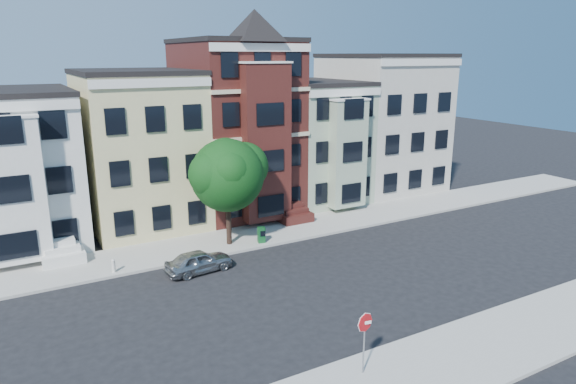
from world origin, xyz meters
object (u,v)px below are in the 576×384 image
street_tree (227,180)px  stop_sign (364,339)px  parked_car (199,261)px  newspaper_box (261,235)px  fire_hydrant (114,267)px

street_tree → stop_sign: bearing=-93.7°
street_tree → parked_car: street_tree is taller
parked_car → stop_sign: stop_sign is taller
parked_car → street_tree: bearing=-52.2°
parked_car → newspaper_box: size_ratio=3.75×
street_tree → stop_sign: street_tree is taller
fire_hydrant → newspaper_box: bearing=1.3°
newspaper_box → stop_sign: bearing=-87.5°
parked_car → fire_hydrant: size_ratio=6.14×
stop_sign → fire_hydrant: bearing=125.7°
parked_car → fire_hydrant: (-4.04, 1.85, -0.17)m
street_tree → stop_sign: (-0.94, -14.42, -2.61)m
parked_car → newspaper_box: parked_car is taller
street_tree → stop_sign: size_ratio=2.95×
fire_hydrant → stop_sign: size_ratio=0.22×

